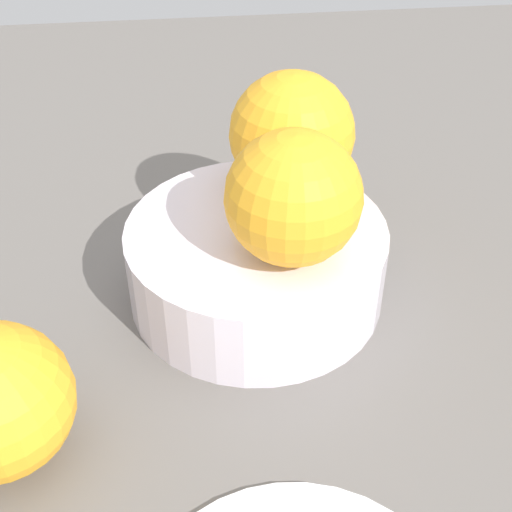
# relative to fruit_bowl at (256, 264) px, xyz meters

# --- Properties ---
(ground_plane) EXTENTS (1.10, 1.10, 0.02)m
(ground_plane) POSITION_rel_fruit_bowl_xyz_m (0.00, 0.00, -0.04)
(ground_plane) COLOR #66605B
(fruit_bowl) EXTENTS (0.18, 0.18, 0.06)m
(fruit_bowl) POSITION_rel_fruit_bowl_xyz_m (0.00, 0.00, 0.00)
(fruit_bowl) COLOR silver
(fruit_bowl) RESTS_ON ground_plane
(orange_in_bowl_0) EXTENTS (0.08, 0.08, 0.08)m
(orange_in_bowl_0) POSITION_rel_fruit_bowl_xyz_m (-0.03, -0.02, 0.07)
(orange_in_bowl_0) COLOR #F9A823
(orange_in_bowl_0) RESTS_ON fruit_bowl
(orange_in_bowl_1) EXTENTS (0.09, 0.09, 0.09)m
(orange_in_bowl_1) POSITION_rel_fruit_bowl_xyz_m (0.05, -0.03, 0.07)
(orange_in_bowl_1) COLOR #F9A823
(orange_in_bowl_1) RESTS_ON fruit_bowl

